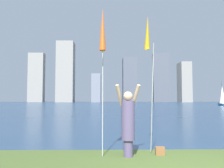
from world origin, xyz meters
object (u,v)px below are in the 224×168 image
object	(u,v)px
person	(128,121)
sailboat_1	(222,99)
kite_flag_left	(103,33)
kite_flag_right	(148,37)
bag	(160,151)
sailboat_5	(222,96)

from	to	relation	value
person	sailboat_1	world-z (taller)	sailboat_1
kite_flag_left	kite_flag_right	distance (m)	1.51
bag	sailboat_1	world-z (taller)	sailboat_1
person	sailboat_5	size ratio (longest dim) A/B	0.34
sailboat_1	sailboat_5	bearing A→B (deg)	-114.56
sailboat_5	kite_flag_left	bearing A→B (deg)	-119.05
sailboat_1	sailboat_5	xyz separation A→B (m)	(-3.08, -6.73, 0.79)
bag	sailboat_5	xyz separation A→B (m)	(23.66, 45.03, 2.00)
person	sailboat_5	bearing A→B (deg)	67.22
person	bag	size ratio (longest dim) A/B	7.98
kite_flag_right	sailboat_5	distance (m)	50.46
person	sailboat_1	distance (m)	58.78
person	kite_flag_left	xyz separation A→B (m)	(-0.64, -0.06, 2.20)
kite_flag_left	kite_flag_right	world-z (taller)	kite_flag_right
kite_flag_left	sailboat_5	size ratio (longest dim) A/B	0.71
kite_flag_left	sailboat_1	bearing A→B (deg)	61.52
person	kite_flag_left	bearing A→B (deg)	-168.58
kite_flag_left	sailboat_1	world-z (taller)	sailboat_1
person	kite_flag_right	size ratio (longest dim) A/B	0.47
kite_flag_left	bag	distance (m)	3.33
sailboat_5	person	bearing A→B (deg)	-118.46
kite_flag_left	bag	size ratio (longest dim) A/B	16.57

